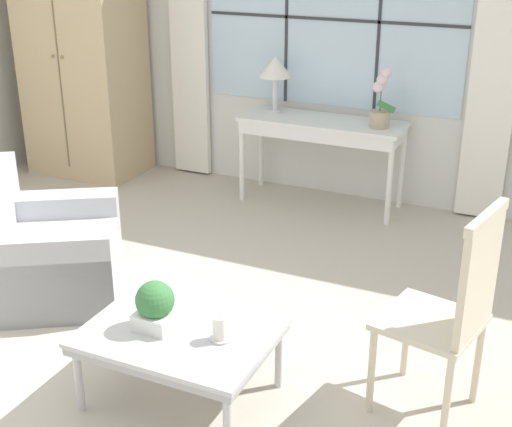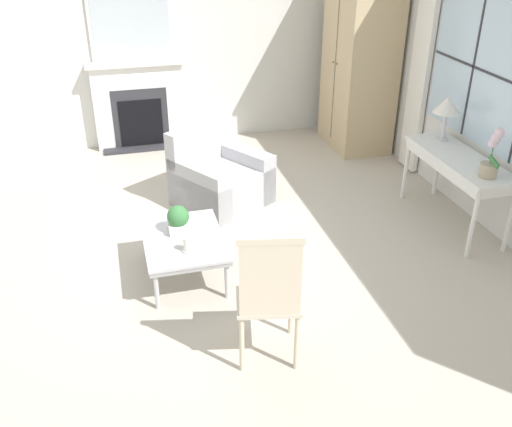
{
  "view_description": "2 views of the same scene",
  "coord_description": "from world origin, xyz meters",
  "views": [
    {
      "loc": [
        1.9,
        -2.61,
        2.24
      ],
      "look_at": [
        0.44,
        0.56,
        0.78
      ],
      "focal_mm": 50.0,
      "sensor_mm": 36.0,
      "label": 1
    },
    {
      "loc": [
        4.52,
        -0.55,
        2.89
      ],
      "look_at": [
        0.45,
        0.53,
        0.6
      ],
      "focal_mm": 40.0,
      "sensor_mm": 36.0,
      "label": 2
    }
  ],
  "objects": [
    {
      "name": "console_table",
      "position": [
        0.05,
        2.7,
        0.64
      ],
      "size": [
        1.35,
        0.47,
        0.73
      ],
      "color": "white",
      "rests_on": "ground_plane"
    },
    {
      "name": "armchair_upholstered",
      "position": [
        -0.98,
        0.5,
        0.28
      ],
      "size": [
        1.13,
        1.15,
        0.83
      ],
      "color": "#B2B2B7",
      "rests_on": "ground_plane"
    },
    {
      "name": "fireplace",
      "position": [
        -2.91,
        -0.17,
        0.69
      ],
      "size": [
        0.34,
        1.24,
        2.1
      ],
      "color": "#2D2D33",
      "rests_on": "ground_plane"
    },
    {
      "name": "potted_orchid",
      "position": [
        0.53,
        2.68,
        0.91
      ],
      "size": [
        0.2,
        0.16,
        0.47
      ],
      "color": "tan",
      "rests_on": "console_table"
    },
    {
      "name": "wall_back_windowed",
      "position": [
        0.0,
        3.02,
        1.39
      ],
      "size": [
        7.2,
        0.14,
        2.8
      ],
      "color": "silver",
      "rests_on": "ground_plane"
    },
    {
      "name": "wall_left",
      "position": [
        -3.03,
        0.6,
        1.4
      ],
      "size": [
        0.06,
        7.2,
        2.8
      ],
      "primitive_type": "cube",
      "color": "silver",
      "rests_on": "ground_plane"
    },
    {
      "name": "potted_plant_small",
      "position": [
        0.21,
        -0.1,
        0.51
      ],
      "size": [
        0.19,
        0.19,
        0.24
      ],
      "color": "white",
      "rests_on": "coffee_table"
    },
    {
      "name": "table_lamp",
      "position": [
        -0.4,
        2.77,
        1.09
      ],
      "size": [
        0.28,
        0.28,
        0.47
      ],
      "color": "silver",
      "rests_on": "console_table"
    },
    {
      "name": "coffee_table",
      "position": [
        0.33,
        -0.08,
        0.35
      ],
      "size": [
        0.91,
        0.68,
        0.39
      ],
      "color": "#BCBCC1",
      "rests_on": "ground_plane"
    },
    {
      "name": "pillar_candle",
      "position": [
        0.55,
        -0.07,
        0.45
      ],
      "size": [
        0.1,
        0.1,
        0.14
      ],
      "color": "silver",
      "rests_on": "coffee_table"
    },
    {
      "name": "ground_plane",
      "position": [
        0.0,
        0.0,
        0.0
      ],
      "size": [
        14.0,
        14.0,
        0.0
      ],
      "primitive_type": "plane",
      "color": "#BCB2A3"
    },
    {
      "name": "armoire",
      "position": [
        -2.23,
        2.62,
        1.17
      ],
      "size": [
        1.07,
        0.73,
        2.32
      ],
      "color": "tan",
      "rests_on": "ground_plane"
    },
    {
      "name": "side_chair_wooden",
      "position": [
        1.54,
        0.33,
        0.61
      ],
      "size": [
        0.52,
        0.52,
        1.09
      ],
      "color": "beige",
      "rests_on": "ground_plane"
    }
  ]
}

